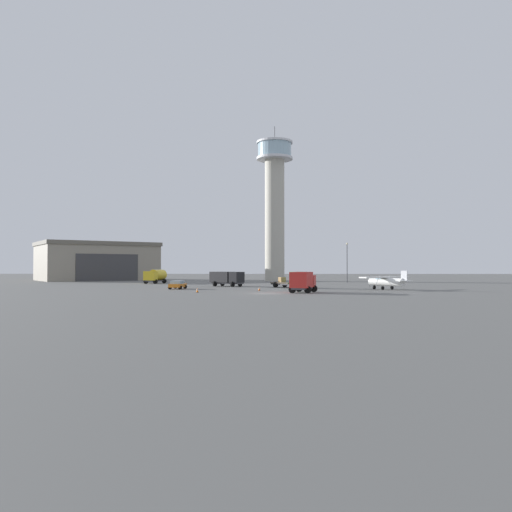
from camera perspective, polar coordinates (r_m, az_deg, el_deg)
name	(u,v)px	position (r m, az deg, el deg)	size (l,w,h in m)	color
ground_plane	(265,293)	(67.65, 1.05, -4.29)	(400.00, 400.00, 0.00)	#60605E
control_tower	(275,198)	(130.82, 2.14, 6.59)	(9.40, 9.40, 40.28)	#B2AD9E
hangar	(97,261)	(143.66, -17.68, -0.59)	(36.23, 33.99, 10.28)	gray
airplane_white	(387,281)	(81.21, 14.68, -2.75)	(8.99, 7.94, 3.02)	white
truck_flatbed_green	(293,280)	(85.57, 4.28, -2.76)	(6.37, 7.00, 2.79)	#38383D
truck_box_red	(303,281)	(69.80, 5.35, -2.87)	(4.23, 6.19, 2.89)	#38383D
truck_box_black	(227,278)	(92.44, -3.37, -2.50)	(6.71, 5.72, 2.71)	#38383D
truck_fuel_tanker_yellow	(156,276)	(110.90, -11.36, -2.22)	(4.31, 6.56, 3.04)	#38383D
car_orange	(178,284)	(82.23, -8.93, -3.23)	(2.62, 4.58, 1.37)	orange
light_post_east	(347,259)	(116.47, 10.34, -0.34)	(0.44, 0.44, 9.17)	#38383D
traffic_cone_near_left	(259,289)	(75.88, 0.37, -3.76)	(0.36, 0.36, 0.55)	black
traffic_cone_near_right	(197,290)	(70.82, -6.72, -3.88)	(0.36, 0.36, 0.66)	black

